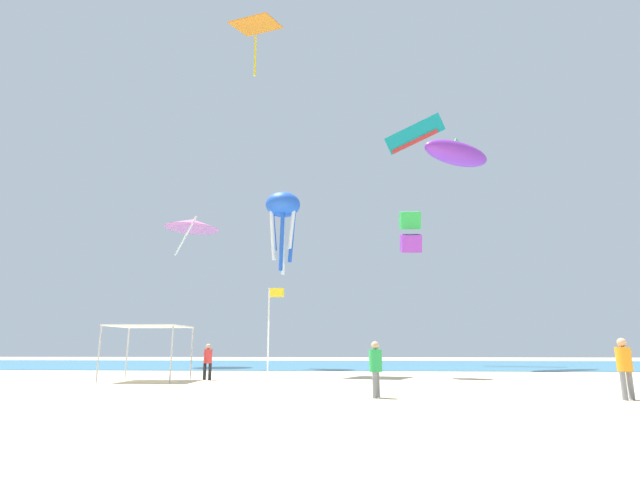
# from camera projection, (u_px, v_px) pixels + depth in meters

# --- Properties ---
(ground) EXTENTS (110.00, 110.00, 0.10)m
(ground) POSITION_uv_depth(u_px,v_px,m) (296.00, 393.00, 17.12)
(ground) COLOR beige
(ocean_strip) EXTENTS (110.00, 23.19, 0.03)m
(ocean_strip) POSITION_uv_depth(u_px,v_px,m) (327.00, 364.00, 42.43)
(ocean_strip) COLOR teal
(ocean_strip) RESTS_ON ground
(canopy_tent) EXTENTS (3.29, 2.85, 2.49)m
(canopy_tent) POSITION_uv_depth(u_px,v_px,m) (150.00, 328.00, 22.72)
(canopy_tent) COLOR #B2B2B7
(canopy_tent) RESTS_ON ground
(person_near_tent) EXTENTS (0.40, 0.44, 1.70)m
(person_near_tent) POSITION_uv_depth(u_px,v_px,m) (376.00, 364.00, 15.15)
(person_near_tent) COLOR slate
(person_near_tent) RESTS_ON ground
(person_leftmost) EXTENTS (0.43, 0.40, 1.66)m
(person_leftmost) POSITION_uv_depth(u_px,v_px,m) (208.00, 359.00, 23.11)
(person_leftmost) COLOR black
(person_leftmost) RESTS_ON ground
(person_central) EXTENTS (0.44, 0.43, 1.79)m
(person_central) POSITION_uv_depth(u_px,v_px,m) (624.00, 363.00, 14.54)
(person_central) COLOR slate
(person_central) RESTS_ON ground
(banner_flag) EXTENTS (0.61, 0.06, 3.78)m
(banner_flag) POSITION_uv_depth(u_px,v_px,m) (270.00, 327.00, 18.85)
(banner_flag) COLOR silver
(banner_flag) RESTS_ON ground
(kite_delta_pink) EXTENTS (4.74, 4.72, 3.47)m
(kite_delta_pink) POSITION_uv_depth(u_px,v_px,m) (192.00, 224.00, 39.87)
(kite_delta_pink) COLOR pink
(kite_diamond_orange) EXTENTS (3.64, 3.58, 4.41)m
(kite_diamond_orange) POSITION_uv_depth(u_px,v_px,m) (256.00, 28.00, 34.49)
(kite_diamond_orange) COLOR orange
(kite_octopus_blue) EXTENTS (3.50, 3.50, 6.21)m
(kite_octopus_blue) POSITION_uv_depth(u_px,v_px,m) (283.00, 209.00, 37.28)
(kite_octopus_blue) COLOR blue
(kite_box_green) EXTENTS (1.08, 1.30, 2.50)m
(kite_box_green) POSITION_uv_depth(u_px,v_px,m) (410.00, 232.00, 26.74)
(kite_box_green) COLOR green
(kite_parafoil_teal) EXTENTS (5.69, 2.09, 3.49)m
(kite_parafoil_teal) POSITION_uv_depth(u_px,v_px,m) (414.00, 135.00, 46.18)
(kite_parafoil_teal) COLOR teal
(kite_inflatable_purple) EXTENTS (6.58, 5.29, 2.55)m
(kite_inflatable_purple) POSITION_uv_depth(u_px,v_px,m) (457.00, 153.00, 38.45)
(kite_inflatable_purple) COLOR purple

